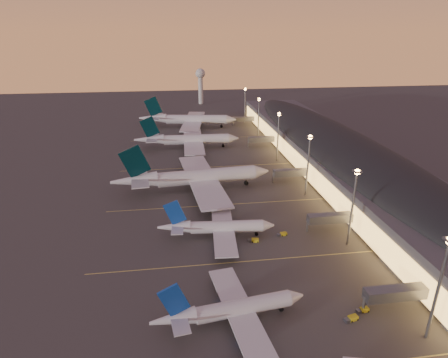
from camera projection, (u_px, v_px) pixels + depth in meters
ground at (238, 253)px, 116.39m from camera, size 700.00×700.00×0.00m
airliner_narrow_south at (231, 310)px, 87.58m from camera, size 37.60×33.86×13.43m
airliner_narrow_north at (217, 227)px, 124.19m from camera, size 38.93×34.86×13.90m
airliner_wide_near at (193, 178)px, 160.75m from camera, size 68.70×62.89×21.97m
airliner_wide_mid at (187, 140)px, 219.22m from camera, size 60.97×55.43×19.54m
airliner_wide_far at (188, 120)px, 266.56m from camera, size 69.22×63.75×22.18m
terminal_building at (334, 150)px, 187.92m from camera, size 56.35×255.00×17.46m
light_masts at (290, 139)px, 174.47m from camera, size 2.20×217.20×25.90m
radar_tower at (200, 80)px, 349.13m from camera, size 9.00×9.00×32.50m
lane_markings at (221, 200)px, 153.23m from camera, size 90.00×180.36×0.00m
baggage_tug_a at (363, 310)px, 91.82m from camera, size 3.28×1.65×0.94m
baggage_tug_b at (352, 318)px, 89.05m from camera, size 3.68×2.17×1.03m
baggage_tug_c at (254, 240)px, 122.41m from camera, size 3.76×2.10×1.06m
baggage_tug_d at (282, 234)px, 126.18m from camera, size 3.50×1.85×0.99m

